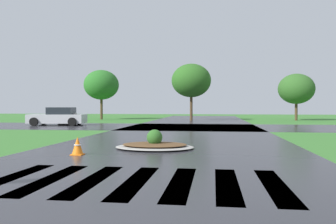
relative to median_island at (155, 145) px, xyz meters
The scene contains 8 objects.
asphalt_roadway 0.83m from the median_island, 49.39° to the left, with size 9.43×80.00×0.01m, color #2B2B30.
asphalt_cross_road 12.62m from the median_island, 87.57° to the left, with size 90.00×8.48×0.01m, color #2B2B30.
crosswalk_stripes 5.26m from the median_island, 84.17° to the right, with size 5.85×3.07×0.01m.
median_island is the anchor object (origin of this frame).
car_blue_compact 16.80m from the median_island, 126.68° to the left, with size 4.48×2.59×1.41m.
drainage_pipe_stack 16.76m from the median_island, 124.33° to the left, with size 1.52×1.16×0.97m.
traffic_cone 2.80m from the median_island, 138.53° to the right, with size 0.36×0.36×0.56m.
background_treeline 24.93m from the median_island, 82.20° to the left, with size 37.25×5.53×5.90m.
Camera 1 is at (1.54, -2.52, 1.51)m, focal length 36.48 mm.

